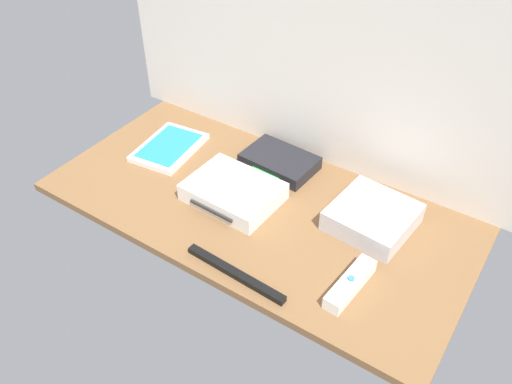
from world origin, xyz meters
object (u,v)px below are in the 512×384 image
game_case (169,147)px  remote_classic_pad (235,185)px  remote_wand (350,284)px  game_console (233,192)px  mini_computer (372,217)px  network_router (280,161)px  sensor_bar (235,273)px

game_case → remote_classic_pad: bearing=-22.3°
remote_wand → game_console: bearing=169.6°
remote_wand → remote_classic_pad: 35.34cm
mini_computer → network_router: bearing=166.3°
game_console → mini_computer: 32.57cm
game_case → network_router: 30.11cm
network_router → remote_classic_pad: 17.89cm
game_case → remote_wand: 63.27cm
game_case → sensor_bar: size_ratio=0.85×
remote_classic_pad → sensor_bar: size_ratio=0.61×
sensor_bar → remote_wand: bearing=27.8°
mini_computer → sensor_bar: 33.66cm
game_console → mini_computer: mini_computer is taller
game_case → network_router: network_router is taller
mini_computer → remote_wand: size_ratio=1.23×
network_router → remote_wand: bearing=-35.4°
remote_wand → sensor_bar: bearing=-150.1°
remote_wand → mini_computer: bearing=106.8°
game_case → sensor_bar: (40.24, -26.14, -0.06)cm
game_case → remote_classic_pad: (27.13, -7.48, 4.65)cm
mini_computer → remote_classic_pad: (-29.85, -10.48, 2.77)cm
remote_classic_pad → network_router: bearing=88.2°
game_console → network_router: (2.46, 16.79, -0.50)cm
game_console → remote_wand: 36.46cm
game_console → mini_computer: bearing=19.7°
sensor_bar → network_router: bearing=110.7°
remote_wand → remote_classic_pad: size_ratio=1.02×
network_router → mini_computer: bearing=-10.4°
game_console → game_case: bearing=167.4°
game_console → network_router: size_ratio=1.16×
game_case → network_router: size_ratio=1.10×
mini_computer → remote_wand: mini_computer is taller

